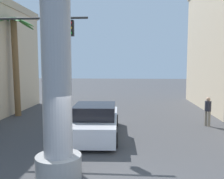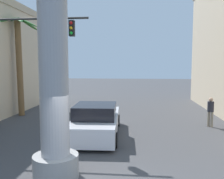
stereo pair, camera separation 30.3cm
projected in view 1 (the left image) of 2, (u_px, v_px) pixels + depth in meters
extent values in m
plane|color=#424244|center=(118.00, 117.00, 16.04)|extent=(90.18, 90.18, 0.00)
cylinder|color=#9E9EA3|center=(56.00, 23.00, 7.01)|extent=(0.85, 0.85, 9.09)
cylinder|color=gray|center=(59.00, 167.00, 7.43)|extent=(1.36, 1.36, 0.70)
cylinder|color=#333333|center=(32.00, 18.00, 11.21)|extent=(5.10, 0.10, 0.10)
cube|color=black|center=(71.00, 28.00, 11.13)|extent=(0.24, 0.24, 0.70)
sphere|color=red|center=(70.00, 23.00, 10.98)|extent=(0.14, 0.14, 0.14)
sphere|color=yellow|center=(70.00, 28.00, 11.00)|extent=(0.14, 0.14, 0.14)
sphere|color=green|center=(70.00, 33.00, 11.02)|extent=(0.14, 0.14, 0.14)
cylinder|color=black|center=(82.00, 120.00, 13.78)|extent=(0.25, 0.65, 0.64)
cylinder|color=black|center=(116.00, 120.00, 13.73)|extent=(0.25, 0.65, 0.64)
cylinder|color=black|center=(68.00, 140.00, 10.17)|extent=(0.25, 0.65, 0.64)
cylinder|color=black|center=(115.00, 140.00, 10.12)|extent=(0.25, 0.65, 0.64)
cube|color=silver|center=(96.00, 124.00, 11.93)|extent=(2.23, 5.27, 0.80)
cube|color=black|center=(95.00, 111.00, 11.47)|extent=(1.94, 2.26, 0.60)
cylinder|color=brown|center=(16.00, 68.00, 16.30)|extent=(0.51, 0.47, 6.32)
ellipsoid|color=#2F732D|center=(24.00, 22.00, 15.84)|extent=(1.41, 0.45, 0.75)
ellipsoid|color=#327A2D|center=(24.00, 24.00, 16.46)|extent=(1.18, 1.27, 0.79)
ellipsoid|color=#2B692D|center=(13.00, 23.00, 16.63)|extent=(0.95, 1.42, 0.69)
ellipsoid|color=#2E712D|center=(3.00, 22.00, 16.12)|extent=(1.47, 0.60, 0.63)
ellipsoid|color=#22752D|center=(4.00, 19.00, 15.28)|extent=(0.87, 1.48, 0.58)
ellipsoid|color=#25712D|center=(15.00, 19.00, 15.32)|extent=(1.15, 1.38, 0.55)
cylinder|color=gray|center=(206.00, 118.00, 13.83)|extent=(0.14, 0.14, 0.84)
cylinder|color=gray|center=(209.00, 119.00, 13.67)|extent=(0.14, 0.14, 0.84)
cylinder|color=#26262D|center=(208.00, 106.00, 13.68)|extent=(0.48, 0.48, 0.55)
sphere|color=tan|center=(208.00, 99.00, 13.65)|extent=(0.22, 0.22, 0.22)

